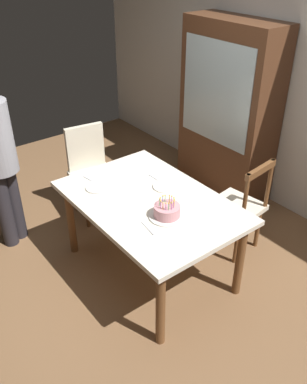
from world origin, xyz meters
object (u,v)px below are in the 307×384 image
object	(u,v)px
plate_far_side	(166,186)
chair_upholstered	(91,167)
plate_near_celebrant	(98,187)
dining_table	(150,209)
china_cabinet	(228,111)
birthday_cake	(167,212)
chair_spindle_back	(238,208)

from	to	relation	value
plate_far_side	chair_upholstered	xyz separation A→B (m)	(-1.07, -0.13, -0.23)
plate_near_celebrant	dining_table	bearing A→B (deg)	28.79
china_cabinet	dining_table	bearing A→B (deg)	-67.77
birthday_cake	plate_near_celebrant	distance (m)	0.71
birthday_cake	plate_far_side	xyz separation A→B (m)	(-0.34, 0.27, -0.04)
chair_spindle_back	dining_table	bearing A→B (deg)	-105.87
plate_near_celebrant	chair_upholstered	xyz separation A→B (m)	(-0.73, 0.33, -0.23)
birthday_cake	plate_near_celebrant	size ratio (longest dim) A/B	1.27
dining_table	chair_upholstered	bearing A→B (deg)	174.97
dining_table	chair_spindle_back	world-z (taller)	chair_spindle_back
chair_upholstered	china_cabinet	bearing A→B (deg)	70.67
dining_table	plate_far_side	distance (m)	0.26
plate_near_celebrant	chair_spindle_back	world-z (taller)	chair_spindle_back
birthday_cake	china_cabinet	size ratio (longest dim) A/B	0.15
plate_near_celebrant	chair_spindle_back	xyz separation A→B (m)	(0.65, 1.06, -0.30)
plate_near_celebrant	china_cabinet	bearing A→B (deg)	96.99
plate_near_celebrant	chair_upholstered	bearing A→B (deg)	155.63
birthday_cake	chair_upholstered	size ratio (longest dim) A/B	0.29
chair_spindle_back	plate_far_side	bearing A→B (deg)	-117.39
plate_near_celebrant	china_cabinet	size ratio (longest dim) A/B	0.12
dining_table	plate_far_side	world-z (taller)	plate_far_side
birthday_cake	chair_upholstered	distance (m)	1.45
chair_upholstered	china_cabinet	size ratio (longest dim) A/B	0.50
chair_spindle_back	china_cabinet	xyz separation A→B (m)	(-0.87, 0.72, 0.49)
dining_table	chair_spindle_back	distance (m)	0.89
plate_far_side	chair_spindle_back	size ratio (longest dim) A/B	0.23
plate_near_celebrant	chair_upholstered	size ratio (longest dim) A/B	0.23
plate_far_side	plate_near_celebrant	bearing A→B (deg)	-126.66
plate_near_celebrant	plate_far_side	xyz separation A→B (m)	(0.34, 0.46, 0.00)
birthday_cake	china_cabinet	bearing A→B (deg)	119.50
dining_table	china_cabinet	size ratio (longest dim) A/B	0.80
dining_table	plate_near_celebrant	size ratio (longest dim) A/B	6.90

